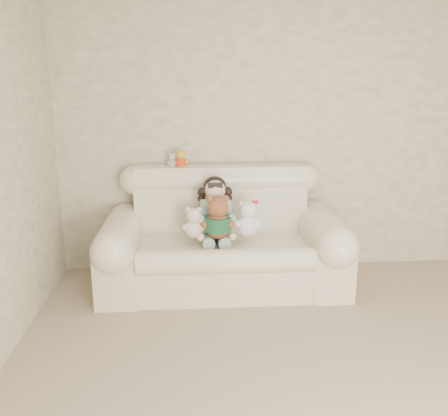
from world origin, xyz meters
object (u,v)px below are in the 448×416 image
seated_child (215,208)px  white_cat (248,215)px  sofa (223,231)px  cream_teddy (194,220)px  brown_teddy (218,213)px

seated_child → white_cat: bearing=-39.1°
sofa → seated_child: bearing=129.1°
seated_child → white_cat: (0.27, -0.17, -0.02)m
sofa → cream_teddy: (-0.25, -0.10, 0.14)m
cream_teddy → white_cat: bearing=-5.4°
seated_child → white_cat: 0.32m
brown_teddy → cream_teddy: brown_teddy is taller
sofa → cream_teddy: size_ratio=6.75×
white_cat → sofa: bearing=141.5°
white_cat → cream_teddy: bearing=167.4°
seated_child → sofa: bearing=-57.2°
brown_teddy → white_cat: (0.26, 0.04, -0.03)m
seated_child → cream_teddy: (-0.19, -0.18, -0.05)m
seated_child → cream_teddy: 0.27m
brown_teddy → cream_teddy: (-0.20, 0.03, -0.06)m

